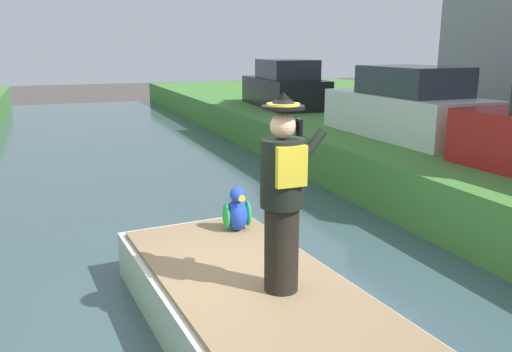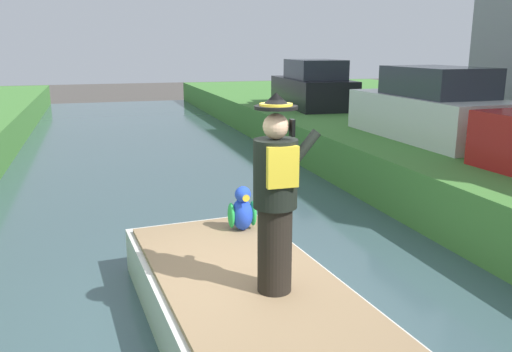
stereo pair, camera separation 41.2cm
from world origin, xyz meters
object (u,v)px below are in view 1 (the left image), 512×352
Objects in this scene: person_pirate at (283,195)px; parrot_plush at (237,211)px; parked_car_dark at (284,87)px; boat at (254,309)px; parked_car_white at (406,107)px.

person_pirate is 1.85m from parrot_plush.
parked_car_dark reaches higher than parrot_plush.
boat is 1.28m from person_pirate.
boat is 2.34× the size of person_pirate.
parrot_plush is 6.26m from parked_car_white.
parrot_plush is 11.12m from parked_car_dark.
boat is at bearing -137.86° from parked_car_white.
boat is at bearing 130.22° from person_pirate.
person_pirate reaches higher than parrot_plush.
parrot_plush is (0.34, 1.43, 0.55)m from boat.
parked_car_dark is at bearing 64.13° from boat.
person_pirate reaches higher than parked_car_white.
parked_car_white is (5.47, 4.95, 1.27)m from boat.
parked_car_dark reaches higher than boat.
person_pirate is 0.45× the size of parked_car_dark.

